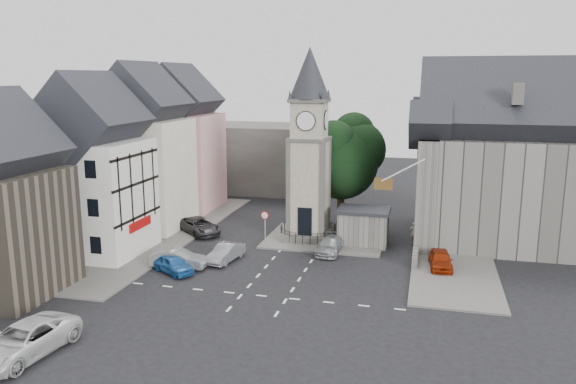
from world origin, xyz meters
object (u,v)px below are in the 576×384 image
(car_west_blue, at_px, (173,264))
(pedestrian, at_px, (414,233))
(clock_tower, at_px, (309,146))
(stone_shelter, at_px, (363,226))
(car_east_red, at_px, (440,260))

(car_west_blue, xyz_separation_m, pedestrian, (16.55, 11.63, 0.30))
(clock_tower, height_order, stone_shelter, clock_tower)
(pedestrian, bearing_deg, car_east_red, 102.56)
(stone_shelter, height_order, car_west_blue, stone_shelter)
(car_west_blue, height_order, pedestrian, pedestrian)
(stone_shelter, relative_size, car_east_red, 1.09)
(car_east_red, xyz_separation_m, pedestrian, (-2.12, 5.96, 0.26))
(clock_tower, relative_size, car_west_blue, 4.36)
(stone_shelter, distance_m, car_west_blue, 16.23)
(car_west_blue, distance_m, car_east_red, 19.51)
(stone_shelter, xyz_separation_m, car_east_red, (6.24, -4.72, -0.87))
(clock_tower, distance_m, car_west_blue, 15.25)
(stone_shelter, bearing_deg, car_east_red, -37.11)
(car_east_red, distance_m, pedestrian, 6.33)
(car_west_blue, bearing_deg, clock_tower, -3.62)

